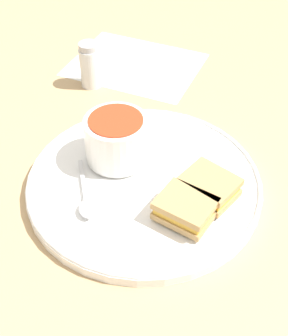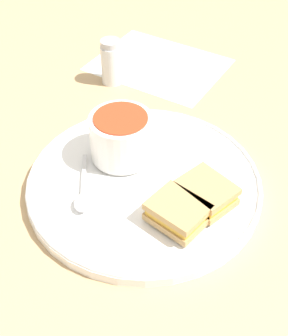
% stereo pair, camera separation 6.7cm
% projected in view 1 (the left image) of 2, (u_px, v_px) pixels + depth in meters
% --- Properties ---
extents(ground_plane, '(2.40, 2.40, 0.00)m').
position_uv_depth(ground_plane, '(144.00, 187.00, 0.70)').
color(ground_plane, tan).
extents(plate, '(0.35, 0.35, 0.02)m').
position_uv_depth(plate, '(144.00, 182.00, 0.69)').
color(plate, white).
rests_on(plate, ground_plane).
extents(soup_bowl, '(0.10, 0.10, 0.07)m').
position_uv_depth(soup_bowl, '(117.00, 139.00, 0.70)').
color(soup_bowl, white).
rests_on(soup_bowl, plate).
extents(spoon, '(0.09, 0.10, 0.01)m').
position_uv_depth(spoon, '(87.00, 204.00, 0.64)').
color(spoon, silver).
rests_on(spoon, plate).
extents(sandwich_half_near, '(0.06, 0.08, 0.03)m').
position_uv_depth(sandwich_half_near, '(185.00, 208.00, 0.62)').
color(sandwich_half_near, tan).
rests_on(sandwich_half_near, plate).
extents(sandwich_half_far, '(0.07, 0.08, 0.03)m').
position_uv_depth(sandwich_half_far, '(209.00, 186.00, 0.65)').
color(sandwich_half_far, tan).
rests_on(sandwich_half_far, plate).
extents(salt_shaker, '(0.04, 0.04, 0.09)m').
position_uv_depth(salt_shaker, '(90.00, 65.00, 0.87)').
color(salt_shaker, silver).
rests_on(salt_shaker, ground_plane).
extents(menu_sheet, '(0.25, 0.29, 0.00)m').
position_uv_depth(menu_sheet, '(135.00, 64.00, 0.95)').
color(menu_sheet, white).
rests_on(menu_sheet, ground_plane).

